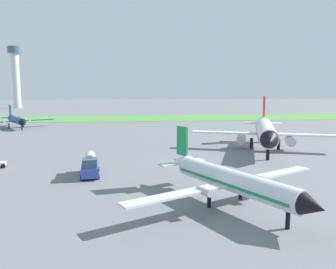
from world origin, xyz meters
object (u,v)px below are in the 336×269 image
at_px(airplane_taxiing_turboprop, 16,120).
at_px(fuel_truck_by_runway, 90,165).
at_px(control_tower, 16,72).
at_px(airplane_midfield_jet, 266,131).
at_px(airplane_foreground_turboprop, 230,180).

relative_size(airplane_taxiing_turboprop, fuel_truck_by_runway, 3.13).
bearing_deg(control_tower, fuel_truck_by_runway, -68.80).
relative_size(airplane_taxiing_turboprop, control_tower, 0.56).
relative_size(airplane_taxiing_turboprop, airplane_midfield_jet, 0.71).
height_order(airplane_taxiing_turboprop, control_tower, control_tower).
bearing_deg(control_tower, airplane_foreground_turboprop, -65.75).
height_order(fuel_truck_by_runway, control_tower, control_tower).
xyz_separation_m(airplane_taxiing_turboprop, control_tower, (-35.19, 108.57, 19.47)).
bearing_deg(airplane_foreground_turboprop, airplane_taxiing_turboprop, -175.47).
bearing_deg(control_tower, airplane_midfield_jet, -56.89).
xyz_separation_m(airplane_foreground_turboprop, fuel_truck_by_runway, (-17.06, 14.21, -1.31)).
xyz_separation_m(airplane_foreground_turboprop, control_tower, (-83.25, 184.83, 19.15)).
distance_m(airplane_foreground_turboprop, control_tower, 203.62).
relative_size(fuel_truck_by_runway, control_tower, 0.18).
xyz_separation_m(airplane_midfield_jet, airplane_foreground_turboprop, (-16.51, -31.86, -1.02)).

